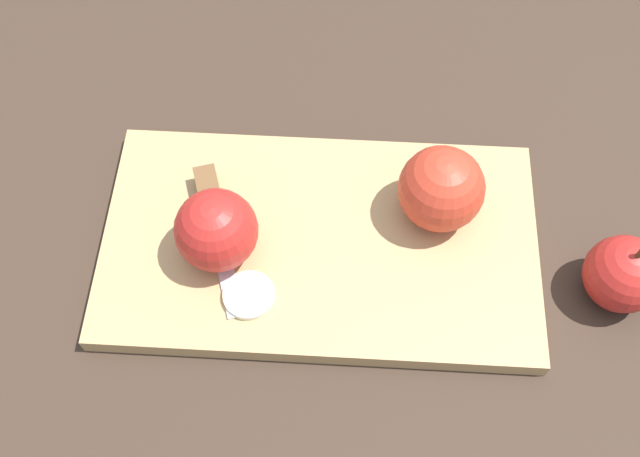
{
  "coord_description": "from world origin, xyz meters",
  "views": [
    {
      "loc": [
        -0.04,
        0.35,
        0.67
      ],
      "look_at": [
        0.0,
        0.0,
        0.04
      ],
      "focal_mm": 42.0,
      "sensor_mm": 36.0,
      "label": 1
    }
  ],
  "objects": [
    {
      "name": "ground_plane",
      "position": [
        0.0,
        0.0,
        0.0
      ],
      "size": [
        4.0,
        4.0,
        0.0
      ],
      "primitive_type": "plane",
      "color": "#38281E"
    },
    {
      "name": "cutting_board",
      "position": [
        0.0,
        0.0,
        0.01
      ],
      "size": [
        0.44,
        0.26,
        0.02
      ],
      "color": "tan",
      "rests_on": "ground_plane"
    },
    {
      "name": "apple_half_left",
      "position": [
        -0.11,
        -0.04,
        0.06
      ],
      "size": [
        0.08,
        0.08,
        0.08
      ],
      "rotation": [
        0.0,
        0.0,
        5.6
      ],
      "color": "red",
      "rests_on": "cutting_board"
    },
    {
      "name": "apple_half_right",
      "position": [
        0.1,
        0.02,
        0.06
      ],
      "size": [
        0.08,
        0.08,
        0.08
      ],
      "rotation": [
        0.0,
        0.0,
        0.85
      ],
      "color": "red",
      "rests_on": "cutting_board"
    },
    {
      "name": "knife",
      "position": [
        0.11,
        -0.02,
        0.03
      ],
      "size": [
        0.07,
        0.16,
        0.02
      ],
      "rotation": [
        0.0,
        0.0,
        1.93
      ],
      "color": "silver",
      "rests_on": "cutting_board"
    },
    {
      "name": "apple_slice",
      "position": [
        0.06,
        0.07,
        0.02
      ],
      "size": [
        0.05,
        0.05,
        0.01
      ],
      "color": "#EFE5C6",
      "rests_on": "cutting_board"
    },
    {
      "name": "apple_whole",
      "position": [
        -0.29,
        0.02,
        0.04
      ],
      "size": [
        0.07,
        0.07,
        0.09
      ],
      "color": "red",
      "rests_on": "ground_plane"
    }
  ]
}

